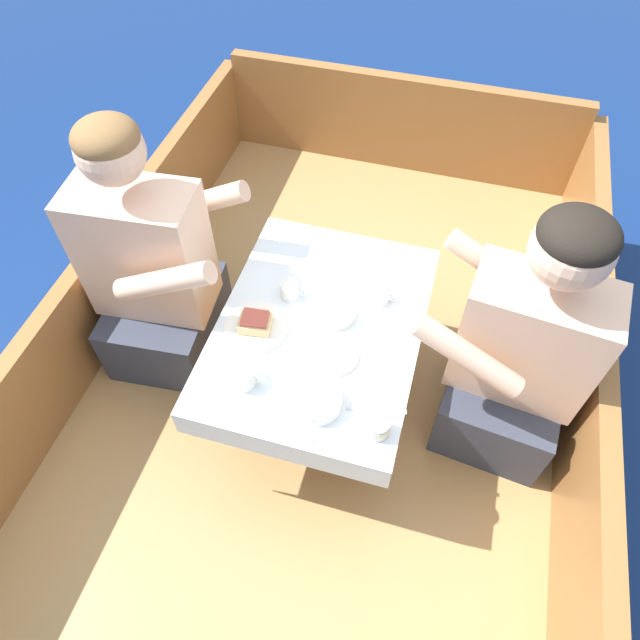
{
  "coord_description": "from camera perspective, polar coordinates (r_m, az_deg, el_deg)",
  "views": [
    {
      "loc": [
        0.3,
        -1.08,
        2.14
      ],
      "look_at": [
        0.0,
        -0.04,
        0.74
      ],
      "focal_mm": 32.0,
      "sensor_mm": 36.0,
      "label": 1
    }
  ],
  "objects": [
    {
      "name": "bow_coaming",
      "position": [
        2.96,
        8.03,
        18.91
      ],
      "size": [
        1.68,
        0.06,
        0.47
      ],
      "primitive_type": "cube",
      "color": "#936033",
      "rests_on": "boat_deck"
    },
    {
      "name": "coffee_cup_port",
      "position": [
        1.84,
        5.89,
        2.58
      ],
      "size": [
        0.1,
        0.07,
        0.05
      ],
      "color": "white",
      "rests_on": "cockpit_table"
    },
    {
      "name": "cockpit_table",
      "position": [
        1.82,
        0.0,
        -1.22
      ],
      "size": [
        0.63,
        0.84,
        0.42
      ],
      "color": "#B2B2B7",
      "rests_on": "boat_deck"
    },
    {
      "name": "person_port",
      "position": [
        2.04,
        -16.31,
        4.49
      ],
      "size": [
        0.55,
        0.48,
        0.99
      ],
      "rotation": [
        0.0,
        0.0,
        0.09
      ],
      "color": "#333847",
      "rests_on": "boat_deck"
    },
    {
      "name": "gunwale_starboard",
      "position": [
        2.04,
        24.86,
        -8.54
      ],
      "size": [
        0.06,
        2.83,
        0.41
      ],
      "primitive_type": "cube",
      "color": "#936033",
      "rests_on": "boat_deck"
    },
    {
      "name": "boat_deck",
      "position": [
        2.28,
        0.27,
        -8.37
      ],
      "size": [
        1.8,
        2.83,
        0.3
      ],
      "primitive_type": "cube",
      "color": "#A87F4C",
      "rests_on": "ground_plane"
    },
    {
      "name": "tin_can",
      "position": [
        1.57,
        5.81,
        -10.61
      ],
      "size": [
        0.07,
        0.07,
        0.05
      ],
      "color": "silver",
      "rests_on": "cockpit_table"
    },
    {
      "name": "plate_sandwich",
      "position": [
        1.78,
        -6.4,
        -0.73
      ],
      "size": [
        0.2,
        0.2,
        0.01
      ],
      "color": "white",
      "rests_on": "cockpit_table"
    },
    {
      "name": "utensil_knife_starboard",
      "position": [
        1.59,
        -3.38,
        -10.63
      ],
      "size": [
        0.17,
        0.05,
        0.0
      ],
      "rotation": [
        0.0,
        0.0,
        2.92
      ],
      "color": "silver",
      "rests_on": "cockpit_table"
    },
    {
      "name": "plate_bread",
      "position": [
        1.71,
        1.3,
        -3.47
      ],
      "size": [
        0.16,
        0.16,
        0.01
      ],
      "color": "white",
      "rests_on": "cockpit_table"
    },
    {
      "name": "coffee_cup_center",
      "position": [
        1.65,
        -7.77,
        -5.62
      ],
      "size": [
        0.11,
        0.08,
        0.06
      ],
      "color": "white",
      "rests_on": "cockpit_table"
    },
    {
      "name": "person_starboard",
      "position": [
        1.87,
        19.22,
        -3.26
      ],
      "size": [
        0.56,
        0.49,
        0.95
      ],
      "rotation": [
        0.0,
        0.0,
        3.03
      ],
      "color": "#333847",
      "rests_on": "boat_deck"
    },
    {
      "name": "sandwich",
      "position": [
        1.76,
        -6.48,
        -0.19
      ],
      "size": [
        0.11,
        0.09,
        0.05
      ],
      "rotation": [
        0.0,
        0.0,
        0.14
      ],
      "color": "#E0BC7F",
      "rests_on": "plate_sandwich"
    },
    {
      "name": "gunwale_port",
      "position": [
        2.28,
        -21.28,
        1.86
      ],
      "size": [
        0.06,
        2.83,
        0.41
      ],
      "primitive_type": "cube",
      "color": "#936033",
      "rests_on": "boat_deck"
    },
    {
      "name": "ground_plane",
      "position": [
        2.42,
        0.26,
        -10.11
      ],
      "size": [
        60.0,
        60.0,
        0.0
      ],
      "primitive_type": "plane",
      "color": "navy"
    },
    {
      "name": "coffee_cup_starboard",
      "position": [
        1.84,
        -3.02,
        3.09
      ],
      "size": [
        0.09,
        0.06,
        0.06
      ],
      "color": "white",
      "rests_on": "cockpit_table"
    },
    {
      "name": "utensil_knife_port",
      "position": [
        1.62,
        5.65,
        -8.94
      ],
      "size": [
        0.17,
        0.04,
        0.0
      ],
      "rotation": [
        0.0,
        0.0,
        0.19
      ],
      "color": "silver",
      "rests_on": "cockpit_table"
    },
    {
      "name": "utensil_spoon_starboard",
      "position": [
        1.93,
        6.65,
        4.72
      ],
      "size": [
        0.17,
        0.03,
        0.01
      ],
      "rotation": [
        0.0,
        0.0,
        3.04
      ],
      "color": "silver",
      "rests_on": "cockpit_table"
    },
    {
      "name": "bowl_port_near",
      "position": [
        1.79,
        1.45,
        1.11
      ],
      "size": [
        0.14,
        0.14,
        0.04
      ],
      "color": "white",
      "rests_on": "cockpit_table"
    },
    {
      "name": "bowl_starboard_near",
      "position": [
        1.61,
        -0.22,
        -8.11
      ],
      "size": [
        0.14,
        0.14,
        0.04
      ],
      "color": "white",
      "rests_on": "cockpit_table"
    }
  ]
}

